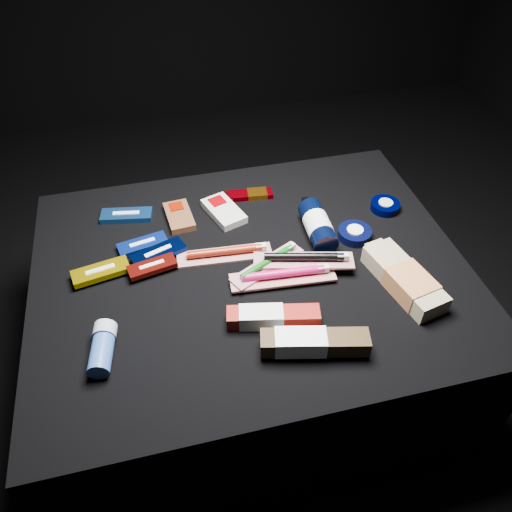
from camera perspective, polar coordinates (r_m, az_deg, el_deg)
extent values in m
plane|color=black|center=(1.45, -0.49, -12.38)|extent=(3.00, 3.00, 0.00)
cube|color=black|center=(1.29, -0.55, -7.46)|extent=(0.98, 0.78, 0.40)
cube|color=#184990|center=(1.31, -14.57, 4.52)|extent=(0.13, 0.07, 0.01)
cube|color=silver|center=(1.31, -14.58, 4.55)|extent=(0.07, 0.02, 0.02)
cube|color=#0F30AB|center=(1.21, -12.82, 1.28)|extent=(0.12, 0.07, 0.01)
cube|color=silver|center=(1.21, -12.83, 1.31)|extent=(0.06, 0.02, 0.02)
cube|color=black|center=(1.18, -11.09, 0.29)|extent=(0.13, 0.09, 0.01)
cube|color=silver|center=(1.18, -11.09, 0.32)|extent=(0.07, 0.03, 0.02)
cube|color=#D4B202|center=(1.16, -17.31, -1.72)|extent=(0.13, 0.07, 0.01)
cube|color=silver|center=(1.16, -17.32, -1.69)|extent=(0.07, 0.02, 0.02)
cube|color=maroon|center=(1.14, -11.78, -1.19)|extent=(0.11, 0.06, 0.01)
cube|color=silver|center=(1.14, -11.78, -1.16)|extent=(0.06, 0.02, 0.01)
cube|color=brown|center=(1.28, -8.77, 4.49)|extent=(0.07, 0.12, 0.02)
cube|color=#6A0F00|center=(1.30, -9.06, 5.32)|extent=(0.04, 0.04, 0.02)
cube|color=beige|center=(1.28, -3.71, 5.13)|extent=(0.10, 0.14, 0.02)
cube|color=#670004|center=(1.30, -4.44, 5.94)|extent=(0.05, 0.05, 0.02)
cube|color=#700007|center=(1.34, -0.75, 7.02)|extent=(0.12, 0.05, 0.01)
cube|color=#9B550D|center=(1.34, 0.13, 7.12)|extent=(0.06, 0.04, 0.01)
cylinder|color=black|center=(1.21, 7.05, 3.44)|extent=(0.06, 0.15, 0.06)
cylinder|color=silver|center=(1.21, 7.12, 3.35)|extent=(0.06, 0.07, 0.06)
cylinder|color=black|center=(1.27, 5.99, 5.84)|extent=(0.02, 0.02, 0.02)
cube|color=black|center=(1.29, 5.74, 6.16)|extent=(0.02, 0.03, 0.01)
cylinder|color=black|center=(1.33, 14.54, 5.55)|extent=(0.07, 0.07, 0.02)
cylinder|color=beige|center=(1.33, 14.55, 5.60)|extent=(0.04, 0.04, 0.02)
cylinder|color=black|center=(1.23, 11.20, 2.53)|extent=(0.08, 0.08, 0.02)
cylinder|color=white|center=(1.23, 11.21, 2.59)|extent=(0.04, 0.04, 0.03)
cube|color=tan|center=(1.13, 16.52, -2.50)|extent=(0.12, 0.22, 0.04)
cube|color=#C07745|center=(1.12, 17.24, -3.19)|extent=(0.10, 0.11, 0.05)
cube|color=tan|center=(1.19, 13.42, 0.80)|extent=(0.05, 0.03, 0.03)
cylinder|color=#2E509E|center=(1.00, -17.26, -10.72)|extent=(0.05, 0.09, 0.04)
cylinder|color=#91A0AC|center=(1.03, -16.88, -8.27)|extent=(0.05, 0.04, 0.05)
cube|color=beige|center=(1.17, -3.60, 0.09)|extent=(0.22, 0.07, 0.01)
cylinder|color=maroon|center=(1.16, -3.63, 0.55)|extent=(0.18, 0.03, 0.02)
cube|color=silver|center=(1.16, 0.54, 1.06)|extent=(0.03, 0.02, 0.01)
cube|color=beige|center=(1.10, 3.07, -2.47)|extent=(0.24, 0.07, 0.01)
cylinder|color=#B20F54|center=(1.09, 3.09, -1.98)|extent=(0.19, 0.03, 0.02)
cube|color=silver|center=(1.11, 7.66, -1.40)|extent=(0.03, 0.02, 0.01)
cube|color=#BBB5AF|center=(1.12, 1.29, -1.05)|extent=(0.19, 0.13, 0.01)
cylinder|color=#08530F|center=(1.11, 1.30, -0.65)|extent=(0.14, 0.08, 0.01)
cube|color=beige|center=(1.15, 4.00, 1.06)|extent=(0.02, 0.02, 0.01)
cube|color=#B5AFA9|center=(1.13, 5.45, -0.55)|extent=(0.23, 0.10, 0.01)
cylinder|color=black|center=(1.12, 5.50, -0.07)|extent=(0.18, 0.06, 0.02)
cube|color=silver|center=(1.13, 9.90, -0.03)|extent=(0.03, 0.02, 0.01)
cube|color=maroon|center=(1.02, 1.99, -7.01)|extent=(0.19, 0.08, 0.03)
cube|color=beige|center=(1.02, 0.59, -7.00)|extent=(0.10, 0.06, 0.04)
cube|color=#32220F|center=(0.98, 6.72, -9.81)|extent=(0.21, 0.09, 0.04)
cube|color=silver|center=(0.97, 5.10, -9.80)|extent=(0.11, 0.07, 0.04)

